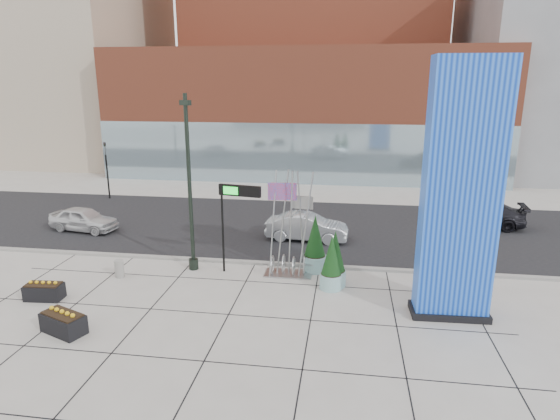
# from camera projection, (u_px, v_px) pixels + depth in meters

# --- Properties ---
(ground) EXTENTS (160.00, 160.00, 0.00)m
(ground) POSITION_uv_depth(u_px,v_px,m) (210.00, 301.00, 18.16)
(ground) COLOR #9E9991
(ground) RESTS_ON ground
(street_asphalt) EXTENTS (80.00, 12.00, 0.02)m
(street_asphalt) POSITION_uv_depth(u_px,v_px,m) (258.00, 225.00, 27.70)
(street_asphalt) COLOR black
(street_asphalt) RESTS_ON ground
(curb_edge) EXTENTS (80.00, 0.30, 0.12)m
(curb_edge) POSITION_uv_depth(u_px,v_px,m) (234.00, 261.00, 21.96)
(curb_edge) COLOR gray
(curb_edge) RESTS_ON ground
(tower_podium) EXTENTS (34.00, 10.00, 11.00)m
(tower_podium) POSITION_uv_depth(u_px,v_px,m) (304.00, 113.00, 42.34)
(tower_podium) COLOR #A64930
(tower_podium) RESTS_ON ground
(tower_glass_front) EXTENTS (34.00, 0.60, 5.00)m
(tower_glass_front) POSITION_uv_depth(u_px,v_px,m) (298.00, 154.00, 38.55)
(tower_glass_front) COLOR #8CA5B2
(tower_glass_front) RESTS_ON ground
(blue_pylon) EXTENTS (2.76, 1.30, 9.05)m
(blue_pylon) POSITION_uv_depth(u_px,v_px,m) (460.00, 199.00, 15.89)
(blue_pylon) COLOR #0C36B9
(blue_pylon) RESTS_ON ground
(lamp_post) EXTENTS (0.53, 0.43, 7.77)m
(lamp_post) POSITION_uv_depth(u_px,v_px,m) (190.00, 201.00, 20.41)
(lamp_post) COLOR black
(lamp_post) RESTS_ON ground
(public_art_sculpture) EXTENTS (2.06, 1.04, 4.68)m
(public_art_sculpture) POSITION_uv_depth(u_px,v_px,m) (289.00, 248.00, 20.32)
(public_art_sculpture) COLOR #A2A5A6
(public_art_sculpture) RESTS_ON ground
(concrete_bollard) EXTENTS (0.39, 0.39, 0.76)m
(concrete_bollard) POSITION_uv_depth(u_px,v_px,m) (119.00, 269.00, 20.28)
(concrete_bollard) COLOR gray
(concrete_bollard) RESTS_ON ground
(overhead_street_sign) EXTENTS (1.88, 0.49, 4.00)m
(overhead_street_sign) POSITION_uv_depth(u_px,v_px,m) (237.00, 197.00, 20.00)
(overhead_street_sign) COLOR black
(overhead_street_sign) RESTS_ON ground
(round_planter_east) EXTENTS (0.92, 0.92, 2.29)m
(round_planter_east) POSITION_uv_depth(u_px,v_px,m) (331.00, 264.00, 18.95)
(round_planter_east) COLOR #90C2C2
(round_planter_east) RESTS_ON ground
(round_planter_mid) EXTENTS (0.96, 0.96, 2.39)m
(round_planter_mid) POSITION_uv_depth(u_px,v_px,m) (335.00, 260.00, 19.23)
(round_planter_mid) COLOR #90C2C2
(round_planter_mid) RESTS_ON ground
(round_planter_west) EXTENTS (1.04, 1.04, 2.60)m
(round_planter_west) POSITION_uv_depth(u_px,v_px,m) (315.00, 245.00, 20.74)
(round_planter_west) COLOR #90C2C2
(round_planter_west) RESTS_ON ground
(box_planter_north) EXTENTS (1.45, 0.80, 0.77)m
(box_planter_north) POSITION_uv_depth(u_px,v_px,m) (44.00, 291.00, 18.20)
(box_planter_north) COLOR black
(box_planter_north) RESTS_ON ground
(box_planter_south) EXTENTS (1.72, 1.29, 0.85)m
(box_planter_south) POSITION_uv_depth(u_px,v_px,m) (63.00, 322.00, 15.75)
(box_planter_south) COLOR black
(box_planter_south) RESTS_ON ground
(car_white_west) EXTENTS (4.14, 2.18, 1.34)m
(car_white_west) POSITION_uv_depth(u_px,v_px,m) (84.00, 219.00, 26.56)
(car_white_west) COLOR silver
(car_white_west) RESTS_ON ground
(car_silver_mid) EXTENTS (4.43, 1.79, 1.43)m
(car_silver_mid) POSITION_uv_depth(u_px,v_px,m) (307.00, 227.00, 24.97)
(car_silver_mid) COLOR #A4A7AB
(car_silver_mid) RESTS_ON ground
(car_dark_east) EXTENTS (5.19, 2.52, 1.45)m
(car_dark_east) POSITION_uv_depth(u_px,v_px,m) (479.00, 215.00, 27.28)
(car_dark_east) COLOR black
(car_dark_east) RESTS_ON ground
(traffic_signal) EXTENTS (0.15, 0.18, 4.10)m
(traffic_signal) POSITION_uv_depth(u_px,v_px,m) (107.00, 167.00, 33.53)
(traffic_signal) COLOR black
(traffic_signal) RESTS_ON ground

